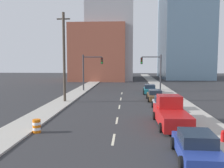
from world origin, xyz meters
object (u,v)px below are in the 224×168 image
utility_pole_left_mid (64,57)px  traffic_barrel (37,126)px  traffic_signal_right (155,68)px  traffic_signal_left (89,68)px  sedan_blue (196,147)px  sedan_brown (155,95)px  pickup_truck_red (171,114)px  sedan_teal (150,89)px  sedan_silver (163,104)px  fire_hydrant (223,137)px

utility_pole_left_mid → traffic_barrel: 14.15m
traffic_signal_right → traffic_signal_left: bearing=180.0°
sedan_blue → sedan_brown: size_ratio=0.97×
traffic_barrel → pickup_truck_red: size_ratio=0.15×
sedan_blue → sedan_teal: bearing=92.4°
sedan_brown → traffic_signal_right: bearing=84.5°
traffic_barrel → pickup_truck_red: pickup_truck_red is taller
utility_pole_left_mid → pickup_truck_red: utility_pole_left_mid is taller
traffic_signal_right → sedan_silver: 16.31m
utility_pole_left_mid → fire_hydrant: (13.56, -14.72, -5.15)m
sedan_brown → pickup_truck_red: bearing=-90.3°
utility_pole_left_mid → sedan_silver: bearing=-20.7°
utility_pole_left_mid → sedan_silver: (11.36, -4.30, -4.92)m
utility_pole_left_mid → pickup_truck_red: bearing=-42.9°
traffic_signal_right → sedan_blue: traffic_signal_right is taller
traffic_signal_left → sedan_brown: size_ratio=1.28×
utility_pole_left_mid → pickup_truck_red: 15.90m
utility_pole_left_mid → sedan_silver: size_ratio=2.52×
utility_pole_left_mid → sedan_silver: utility_pole_left_mid is taller
utility_pole_left_mid → sedan_teal: size_ratio=2.50×
traffic_signal_left → sedan_brown: (10.07, -9.46, -3.28)m
sedan_blue → sedan_silver: 13.03m
utility_pole_left_mid → fire_hydrant: bearing=-47.3°
sedan_blue → sedan_brown: 19.52m
pickup_truck_red → sedan_brown: size_ratio=1.31×
traffic_signal_right → pickup_truck_red: 22.24m
sedan_teal → fire_hydrant: bearing=-81.8°
traffic_signal_right → sedan_teal: (-1.06, -2.84, -3.25)m
traffic_signal_left → traffic_signal_right: same height
traffic_barrel → fire_hydrant: (12.23, -1.58, -0.06)m
sedan_blue → pickup_truck_red: bearing=93.3°
pickup_truck_red → sedan_brown: pickup_truck_red is taller
traffic_signal_left → traffic_signal_right: bearing=0.0°
sedan_brown → sedan_teal: 6.62m
sedan_teal → traffic_signal_right: bearing=72.0°
traffic_signal_left → traffic_barrel: 25.03m
traffic_signal_right → traffic_barrel: bearing=-113.7°
sedan_blue → pickup_truck_red: 6.98m
traffic_signal_right → pickup_truck_red: traffic_signal_right is taller
traffic_signal_left → sedan_blue: traffic_signal_left is taller
traffic_barrel → fire_hydrant: size_ratio=1.14×
fire_hydrant → sedan_brown: (-2.30, 16.91, 0.21)m
pickup_truck_red → sedan_teal: bearing=89.1°
traffic_signal_left → pickup_truck_red: size_ratio=0.98×
sedan_silver → sedan_brown: (-0.09, 6.49, -0.02)m
traffic_signal_right → sedan_blue: 29.18m
utility_pole_left_mid → traffic_signal_right: bearing=43.6°
sedan_silver → sedan_teal: bearing=91.3°
sedan_blue → sedan_teal: sedan_teal is taller
traffic_signal_left → sedan_brown: 14.20m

